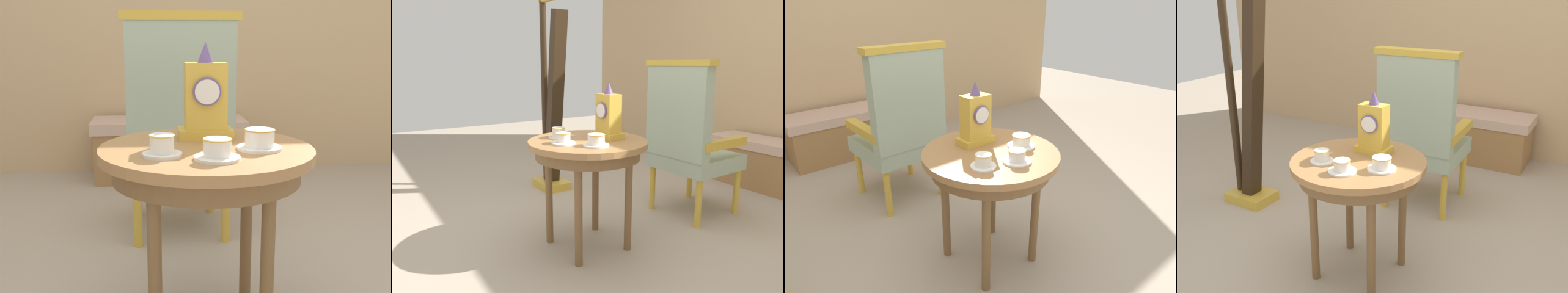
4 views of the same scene
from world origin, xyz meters
TOP-DOWN VIEW (x-y plane):
  - ground_plane at (0.00, 0.00)m, footprint 10.00×10.00m
  - side_table at (0.04, -0.04)m, footprint 0.71×0.71m
  - teacup_left at (-0.11, -0.15)m, footprint 0.12×0.12m
  - teacup_right at (0.05, -0.21)m, footprint 0.14×0.14m
  - teacup_center at (0.20, -0.09)m, footprint 0.15×0.15m
  - mantel_clock at (0.05, 0.10)m, footprint 0.19×0.11m
  - armchair at (-0.00, 0.85)m, footprint 0.57×0.55m
  - window_bench at (-0.01, 1.95)m, footprint 1.10×0.40m

SIDE VIEW (x-z plane):
  - ground_plane at x=0.00m, z-range 0.00..0.00m
  - window_bench at x=-0.01m, z-range 0.00..0.44m
  - armchair at x=0.00m, z-range 0.02..1.16m
  - side_table at x=0.04m, z-range 0.26..0.93m
  - teacup_right at x=0.05m, z-range 0.67..0.73m
  - teacup_left at x=-0.11m, z-range 0.67..0.74m
  - teacup_center at x=0.20m, z-range 0.67..0.74m
  - mantel_clock at x=0.05m, z-range 0.64..0.98m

